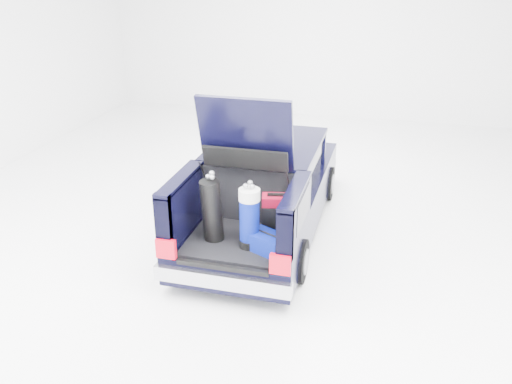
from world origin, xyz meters
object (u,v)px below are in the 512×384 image
(car, at_px, (266,189))
(blue_golf_bag, at_px, (249,218))
(blue_duffel, at_px, (267,242))
(black_golf_bag, at_px, (212,210))
(red_suitcase, at_px, (276,216))

(car, bearing_deg, blue_golf_bag, -83.11)
(car, distance_m, blue_duffel, 1.83)
(black_golf_bag, height_order, blue_duffel, black_golf_bag)
(black_golf_bag, xyz_separation_m, blue_golf_bag, (0.53, -0.05, -0.02))
(car, xyz_separation_m, blue_duffel, (0.46, -1.77, 0.05))
(blue_duffel, bearing_deg, blue_golf_bag, -166.70)
(red_suitcase, relative_size, black_golf_bag, 0.64)
(car, bearing_deg, red_suitcase, -70.64)
(car, bearing_deg, blue_duffel, -75.42)
(blue_golf_bag, bearing_deg, black_golf_bag, 158.60)
(black_golf_bag, relative_size, blue_golf_bag, 1.05)
(car, xyz_separation_m, blue_golf_bag, (0.21, -1.72, 0.35))
(blue_duffel, bearing_deg, black_golf_bag, -162.69)
(car, xyz_separation_m, black_golf_bag, (-0.32, -1.67, 0.36))
(blue_duffel, bearing_deg, red_suitcase, 113.61)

